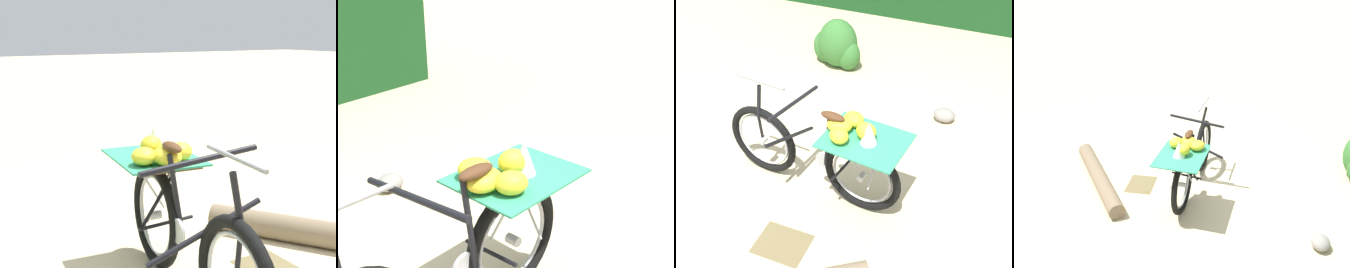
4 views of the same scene
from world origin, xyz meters
The scene contains 2 objects.
bicycle centered at (-0.08, -0.07, 0.49)m, with size 1.80×0.75×1.03m.
path_stone centered at (0.74, 1.46, 0.08)m, with size 0.24×0.20×0.15m, color gray.
Camera 2 is at (-1.47, -1.38, 1.90)m, focal length 48.18 mm.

